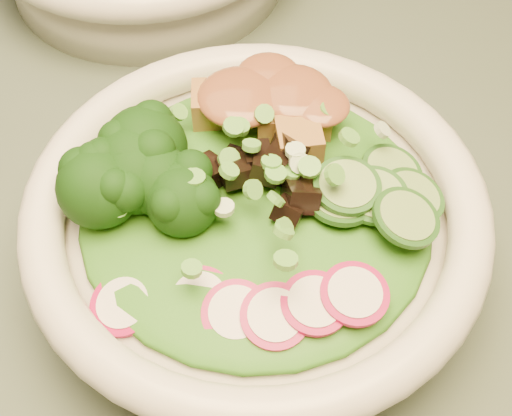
{
  "coord_description": "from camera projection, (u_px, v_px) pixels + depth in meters",
  "views": [
    {
      "loc": [
        0.07,
        -0.29,
        1.13
      ],
      "look_at": [
        0.06,
        -0.06,
        0.81
      ],
      "focal_mm": 50.0,
      "sensor_mm": 36.0,
      "label": 1
    }
  ],
  "objects": [
    {
      "name": "dining_table",
      "position": [
        192.0,
        277.0,
        0.57
      ],
      "size": [
        1.2,
        0.8,
        0.75
      ],
      "color": "black",
      "rests_on": "ground"
    },
    {
      "name": "salad_bowl",
      "position": [
        256.0,
        228.0,
        0.42
      ],
      "size": [
        0.26,
        0.26,
        0.07
      ],
      "rotation": [
        0.0,
        0.0,
        -0.2
      ],
      "color": "white",
      "rests_on": "dining_table"
    },
    {
      "name": "lettuce_bed",
      "position": [
        256.0,
        207.0,
        0.4
      ],
      "size": [
        0.2,
        0.2,
        0.02
      ],
      "primitive_type": "ellipsoid",
      "color": "#236114",
      "rests_on": "salad_bowl"
    },
    {
      "name": "broccoli_florets",
      "position": [
        144.0,
        189.0,
        0.39
      ],
      "size": [
        0.09,
        0.08,
        0.04
      ],
      "primitive_type": null,
      "rotation": [
        0.0,
        0.0,
        -0.2
      ],
      "color": "black",
      "rests_on": "salad_bowl"
    },
    {
      "name": "radish_slices",
      "position": [
        256.0,
        306.0,
        0.36
      ],
      "size": [
        0.11,
        0.06,
        0.02
      ],
      "primitive_type": null,
      "rotation": [
        0.0,
        0.0,
        -0.2
      ],
      "color": "#A30C44",
      "rests_on": "salad_bowl"
    },
    {
      "name": "cucumber_slices",
      "position": [
        373.0,
        200.0,
        0.39
      ],
      "size": [
        0.08,
        0.08,
        0.04
      ],
      "primitive_type": null,
      "rotation": [
        0.0,
        0.0,
        -0.2
      ],
      "color": "#7DA95E",
      "rests_on": "salad_bowl"
    },
    {
      "name": "mushroom_heap",
      "position": [
        257.0,
        175.0,
        0.4
      ],
      "size": [
        0.08,
        0.08,
        0.04
      ],
      "primitive_type": null,
      "rotation": [
        0.0,
        0.0,
        -0.2
      ],
      "color": "black",
      "rests_on": "salad_bowl"
    },
    {
      "name": "tofu_cubes",
      "position": [
        263.0,
        113.0,
        0.43
      ],
      "size": [
        0.1,
        0.07,
        0.04
      ],
      "primitive_type": null,
      "rotation": [
        0.0,
        0.0,
        -0.2
      ],
      "color": "olive",
      "rests_on": "salad_bowl"
    },
    {
      "name": "peanut_sauce",
      "position": [
        263.0,
        98.0,
        0.42
      ],
      "size": [
        0.07,
        0.05,
        0.02
      ],
      "primitive_type": "ellipsoid",
      "color": "brown",
      "rests_on": "tofu_cubes"
    },
    {
      "name": "scallion_garnish",
      "position": [
        256.0,
        181.0,
        0.38
      ],
      "size": [
        0.19,
        0.19,
        0.02
      ],
      "primitive_type": null,
      "color": "#5AA439",
      "rests_on": "salad_bowl"
    }
  ]
}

